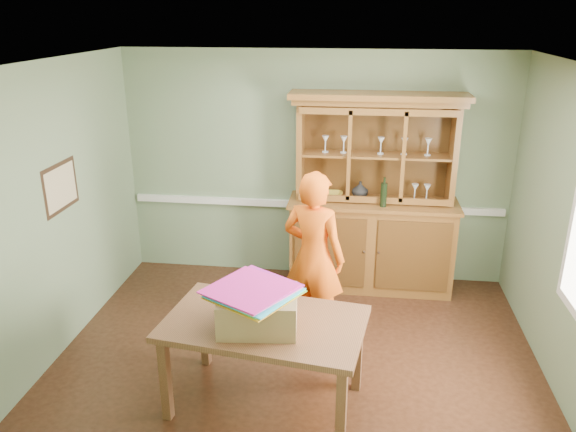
# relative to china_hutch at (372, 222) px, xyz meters

# --- Properties ---
(floor) EXTENTS (4.50, 4.50, 0.00)m
(floor) POSITION_rel_china_hutch_xyz_m (-0.69, -1.74, -0.79)
(floor) COLOR #472616
(floor) RESTS_ON ground
(ceiling) EXTENTS (4.50, 4.50, 0.00)m
(ceiling) POSITION_rel_china_hutch_xyz_m (-0.69, -1.74, 1.91)
(ceiling) COLOR white
(ceiling) RESTS_ON wall_back
(wall_back) EXTENTS (4.50, 0.00, 4.50)m
(wall_back) POSITION_rel_china_hutch_xyz_m (-0.69, 0.26, 0.56)
(wall_back) COLOR gray
(wall_back) RESTS_ON floor
(wall_left) EXTENTS (0.00, 4.00, 4.00)m
(wall_left) POSITION_rel_china_hutch_xyz_m (-2.94, -1.74, 0.56)
(wall_left) COLOR gray
(wall_left) RESTS_ON floor
(wall_right) EXTENTS (0.00, 4.00, 4.00)m
(wall_right) POSITION_rel_china_hutch_xyz_m (1.56, -1.74, 0.56)
(wall_right) COLOR gray
(wall_right) RESTS_ON floor
(wall_front) EXTENTS (4.50, 0.00, 4.50)m
(wall_front) POSITION_rel_china_hutch_xyz_m (-0.69, -3.74, 0.56)
(wall_front) COLOR gray
(wall_front) RESTS_ON floor
(chair_rail) EXTENTS (4.41, 0.05, 0.08)m
(chair_rail) POSITION_rel_china_hutch_xyz_m (-0.69, 0.23, 0.11)
(chair_rail) COLOR white
(chair_rail) RESTS_ON wall_back
(framed_map) EXTENTS (0.03, 0.60, 0.46)m
(framed_map) POSITION_rel_china_hutch_xyz_m (-2.92, -1.44, 0.76)
(framed_map) COLOR #2F1E13
(framed_map) RESTS_ON wall_left
(china_hutch) EXTENTS (1.92, 0.64, 2.26)m
(china_hutch) POSITION_rel_china_hutch_xyz_m (0.00, 0.00, 0.00)
(china_hutch) COLOR brown
(china_hutch) RESTS_ON floor
(dining_table) EXTENTS (1.69, 1.15, 0.78)m
(dining_table) POSITION_rel_china_hutch_xyz_m (-0.87, -2.29, -0.10)
(dining_table) COLOR brown
(dining_table) RESTS_ON floor
(cardboard_box) EXTENTS (0.64, 0.53, 0.28)m
(cardboard_box) POSITION_rel_china_hutch_xyz_m (-0.90, -2.38, 0.13)
(cardboard_box) COLOR #96734D
(cardboard_box) RESTS_ON dining_table
(kite_stack) EXTENTS (0.77, 0.77, 0.05)m
(kite_stack) POSITION_rel_china_hutch_xyz_m (-0.95, -2.38, 0.30)
(kite_stack) COLOR orange
(kite_stack) RESTS_ON cardboard_box
(person) EXTENTS (0.73, 0.60, 1.72)m
(person) POSITION_rel_china_hutch_xyz_m (-0.57, -1.20, 0.07)
(person) COLOR #FE6010
(person) RESTS_ON floor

